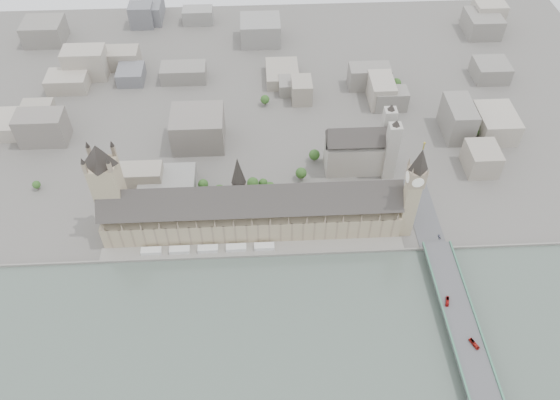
{
  "coord_description": "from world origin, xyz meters",
  "views": [
    {
      "loc": [
        8.76,
        -310.91,
        384.81
      ],
      "look_at": [
        25.44,
        20.19,
        34.93
      ],
      "focal_mm": 35.0,
      "sensor_mm": 36.0,
      "label": 1
    }
  ],
  "objects_px": {
    "elizabeth_tower": "(414,187)",
    "car_approach": "(439,237)",
    "victoria_tower": "(108,185)",
    "palace_of_westminster": "(252,211)",
    "red_bus_north": "(447,301)",
    "westminster_bridge": "(458,317)",
    "red_bus_south": "(474,344)",
    "westminster_abbey": "(362,149)"
  },
  "relations": [
    {
      "from": "red_bus_south",
      "to": "car_approach",
      "type": "height_order",
      "value": "red_bus_south"
    },
    {
      "from": "red_bus_north",
      "to": "car_approach",
      "type": "bearing_deg",
      "value": 98.29
    },
    {
      "from": "westminster_bridge",
      "to": "red_bus_south",
      "type": "bearing_deg",
      "value": -82.77
    },
    {
      "from": "red_bus_north",
      "to": "car_approach",
      "type": "xyz_separation_m",
      "value": [
        10.61,
        66.73,
        -0.59
      ]
    },
    {
      "from": "victoria_tower",
      "to": "westminster_abbey",
      "type": "bearing_deg",
      "value": 16.5
    },
    {
      "from": "elizabeth_tower",
      "to": "car_approach",
      "type": "height_order",
      "value": "elizabeth_tower"
    },
    {
      "from": "car_approach",
      "to": "red_bus_south",
      "type": "bearing_deg",
      "value": -88.35
    },
    {
      "from": "palace_of_westminster",
      "to": "westminster_abbey",
      "type": "height_order",
      "value": "westminster_abbey"
    },
    {
      "from": "palace_of_westminster",
      "to": "westminster_bridge",
      "type": "bearing_deg",
      "value": -33.49
    },
    {
      "from": "victoria_tower",
      "to": "westminster_bridge",
      "type": "relative_size",
      "value": 0.31
    },
    {
      "from": "victoria_tower",
      "to": "red_bus_south",
      "type": "bearing_deg",
      "value": -26.05
    },
    {
      "from": "elizabeth_tower",
      "to": "car_approach",
      "type": "xyz_separation_m",
      "value": [
        27.71,
        -17.57,
        -47.12
      ]
    },
    {
      "from": "elizabeth_tower",
      "to": "victoria_tower",
      "type": "xyz_separation_m",
      "value": [
        -260.0,
        18.0,
        -2.88
      ]
    },
    {
      "from": "red_bus_north",
      "to": "palace_of_westminster",
      "type": "bearing_deg",
      "value": 165.57
    },
    {
      "from": "elizabeth_tower",
      "to": "car_approach",
      "type": "relative_size",
      "value": 21.82
    },
    {
      "from": "westminster_bridge",
      "to": "palace_of_westminster",
      "type": "bearing_deg",
      "value": 146.51
    },
    {
      "from": "palace_of_westminster",
      "to": "car_approach",
      "type": "bearing_deg",
      "value": -10.02
    },
    {
      "from": "victoria_tower",
      "to": "westminster_bridge",
      "type": "distance_m",
      "value": 309.91
    },
    {
      "from": "westminster_bridge",
      "to": "car_approach",
      "type": "height_order",
      "value": "car_approach"
    },
    {
      "from": "victoria_tower",
      "to": "elizabeth_tower",
      "type": "bearing_deg",
      "value": -3.96
    },
    {
      "from": "red_bus_south",
      "to": "red_bus_north",
      "type": "bearing_deg",
      "value": 80.69
    },
    {
      "from": "westminster_bridge",
      "to": "car_approach",
      "type": "bearing_deg",
      "value": 87.28
    },
    {
      "from": "palace_of_westminster",
      "to": "car_approach",
      "type": "distance_m",
      "value": 168.68
    },
    {
      "from": "westminster_bridge",
      "to": "red_bus_north",
      "type": "xyz_separation_m",
      "value": [
        -6.9,
        11.2,
        6.43
      ]
    },
    {
      "from": "elizabeth_tower",
      "to": "victoria_tower",
      "type": "bearing_deg",
      "value": 176.04
    },
    {
      "from": "westminster_abbey",
      "to": "red_bus_south",
      "type": "relative_size",
      "value": 6.83
    },
    {
      "from": "red_bus_north",
      "to": "red_bus_south",
      "type": "relative_size",
      "value": 0.94
    },
    {
      "from": "elizabeth_tower",
      "to": "palace_of_westminster",
      "type": "bearing_deg",
      "value": 175.15
    },
    {
      "from": "red_bus_south",
      "to": "car_approach",
      "type": "distance_m",
      "value": 104.91
    },
    {
      "from": "westminster_bridge",
      "to": "westminster_abbey",
      "type": "distance_m",
      "value": 190.56
    },
    {
      "from": "palace_of_westminster",
      "to": "red_bus_north",
      "type": "height_order",
      "value": "palace_of_westminster"
    },
    {
      "from": "red_bus_south",
      "to": "palace_of_westminster",
      "type": "bearing_deg",
      "value": 116.5
    },
    {
      "from": "westminster_bridge",
      "to": "car_approach",
      "type": "relative_size",
      "value": 65.98
    },
    {
      "from": "elizabeth_tower",
      "to": "westminster_abbey",
      "type": "height_order",
      "value": "elizabeth_tower"
    },
    {
      "from": "westminster_bridge",
      "to": "westminster_abbey",
      "type": "height_order",
      "value": "westminster_abbey"
    },
    {
      "from": "elizabeth_tower",
      "to": "westminster_abbey",
      "type": "bearing_deg",
      "value": 107.29
    },
    {
      "from": "westminster_bridge",
      "to": "red_bus_north",
      "type": "relative_size",
      "value": 34.68
    },
    {
      "from": "elizabeth_tower",
      "to": "red_bus_north",
      "type": "height_order",
      "value": "elizabeth_tower"
    },
    {
      "from": "elizabeth_tower",
      "to": "westminster_bridge",
      "type": "bearing_deg",
      "value": -75.89
    },
    {
      "from": "red_bus_north",
      "to": "westminster_bridge",
      "type": "bearing_deg",
      "value": -41.03
    },
    {
      "from": "palace_of_westminster",
      "to": "red_bus_south",
      "type": "bearing_deg",
      "value": -39.05
    },
    {
      "from": "car_approach",
      "to": "westminster_abbey",
      "type": "bearing_deg",
      "value": 119.46
    }
  ]
}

